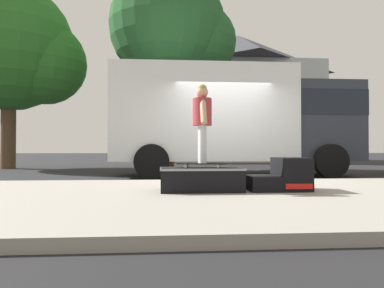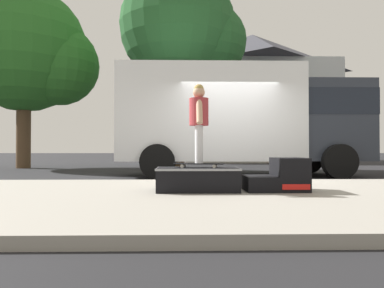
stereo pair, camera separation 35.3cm
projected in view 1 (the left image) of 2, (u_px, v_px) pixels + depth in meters
ground_plane at (232, 183)px, 8.27m from camera, size 140.00×140.00×0.00m
sidewalk_slab at (270, 197)px, 5.28m from camera, size 50.00×5.00×0.12m
skate_box at (201, 178)px, 5.58m from camera, size 1.26×0.75×0.36m
kicker_ramp at (282, 177)px, 5.68m from camera, size 0.93×0.70×0.51m
skateboard at (202, 164)px, 5.64m from camera, size 0.80×0.35×0.07m
skater_kid at (202, 117)px, 5.65m from camera, size 0.30×0.64×1.24m
box_truck at (235, 117)px, 10.53m from camera, size 6.91×2.63×3.05m
street_tree_main at (17, 51)px, 14.46m from camera, size 5.58×5.07×7.39m
street_tree_neighbour at (174, 31)px, 14.01m from camera, size 4.92×4.47×7.75m
house_behind at (239, 97)px, 24.07m from camera, size 9.54×8.23×8.40m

